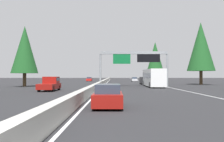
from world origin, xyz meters
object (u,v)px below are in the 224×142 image
at_px(oncoming_far, 50,84).
at_px(sign_gantry_overhead, 135,59).
at_px(sedan_distant_b, 134,79).
at_px(oncoming_near, 89,79).
at_px(conifer_right_mid, 201,47).
at_px(sedan_far_center, 108,96).
at_px(bus_mid_left, 153,77).
at_px(conifer_right_far, 155,57).
at_px(conifer_left_near, 25,50).
at_px(minivan_far_left, 145,80).

bearing_deg(oncoming_far, sign_gantry_overhead, 137.90).
bearing_deg(sign_gantry_overhead, sedan_distant_b, -4.36).
relative_size(oncoming_near, conifer_right_mid, 0.32).
bearing_deg(sedan_far_center, conifer_right_mid, -25.26).
bearing_deg(bus_mid_left, conifer_right_mid, -46.40).
distance_m(conifer_right_far, conifer_left_near, 57.36).
height_order(oncoming_far, conifer_right_far, conifer_right_far).
xyz_separation_m(conifer_right_mid, conifer_right_far, (37.69, 4.16, 0.24)).
bearing_deg(oncoming_near, conifer_left_near, -9.46).
bearing_deg(conifer_left_near, conifer_right_far, -33.15).
bearing_deg(oncoming_far, sedan_far_center, 23.87).
xyz_separation_m(minivan_far_left, conifer_right_mid, (-1.67, -12.18, 7.45)).
xyz_separation_m(sedan_far_center, bus_mid_left, (29.92, -7.37, 1.03)).
bearing_deg(bus_mid_left, sedan_far_center, 166.16).
distance_m(bus_mid_left, oncoming_near, 49.48).
bearing_deg(sedan_distant_b, conifer_left_near, 150.40).
height_order(sedan_distant_b, oncoming_far, oncoming_far).
relative_size(bus_mid_left, conifer_right_far, 0.81).
bearing_deg(minivan_far_left, oncoming_near, 25.11).
xyz_separation_m(minivan_far_left, oncoming_near, (33.59, 15.74, -0.27)).
distance_m(conifer_right_mid, conifer_right_far, 37.92).
bearing_deg(conifer_right_mid, sedan_far_center, 154.74).
bearing_deg(sedan_far_center, oncoming_far, 23.87).
xyz_separation_m(sedan_far_center, conifer_left_near, (31.28, 15.89, 6.05)).
bearing_deg(minivan_far_left, sign_gantry_overhead, 164.29).
bearing_deg(sedan_distant_b, sedan_far_center, 174.21).
height_order(sedan_far_center, conifer_left_near, conifer_left_near).
bearing_deg(sedan_distant_b, bus_mid_left, -179.91).
bearing_deg(conifer_left_near, minivan_far_left, -62.82).
bearing_deg(sedan_distant_b, sign_gantry_overhead, 175.64).
bearing_deg(sedan_far_center, sedan_distant_b, -5.79).
relative_size(bus_mid_left, oncoming_far, 2.05).
height_order(sedan_far_center, oncoming_far, oncoming_far).
xyz_separation_m(conifer_right_mid, conifer_left_near, (-10.31, 35.51, -1.67)).
bearing_deg(conifer_left_near, oncoming_far, -149.02).
relative_size(sedan_far_center, oncoming_near, 1.00).
relative_size(bus_mid_left, conifer_right_mid, 0.83).
bearing_deg(bus_mid_left, sedan_distant_b, 0.09).
relative_size(conifer_right_far, conifer_left_near, 1.28).
xyz_separation_m(sign_gantry_overhead, oncoming_near, (44.93, 12.55, -4.46)).
relative_size(conifer_right_mid, conifer_left_near, 1.25).
xyz_separation_m(sedan_far_center, sedan_distant_b, (72.12, -7.31, 0.00)).
relative_size(sedan_far_center, oncoming_far, 0.79).
bearing_deg(sign_gantry_overhead, minivan_far_left, -15.71).
bearing_deg(sign_gantry_overhead, oncoming_far, 137.90).
bearing_deg(bus_mid_left, minivan_far_left, -0.27).
relative_size(sign_gantry_overhead, minivan_far_left, 2.54).
xyz_separation_m(minivan_far_left, conifer_right_far, (36.02, -8.02, 7.69)).
bearing_deg(sedan_far_center, conifer_right_far, -11.03).
bearing_deg(sedan_distant_b, conifer_right_far, -48.71).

